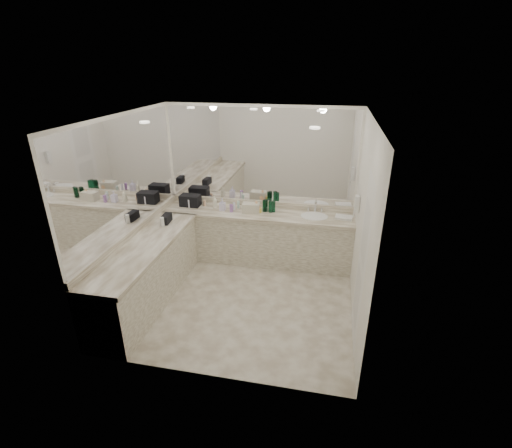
% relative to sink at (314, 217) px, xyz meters
% --- Properties ---
extents(floor, '(3.20, 3.20, 0.00)m').
position_rel_sink_xyz_m(floor, '(-0.95, -1.20, -0.90)').
color(floor, beige).
rests_on(floor, ground).
extents(ceiling, '(3.20, 3.20, 0.00)m').
position_rel_sink_xyz_m(ceiling, '(-0.95, -1.20, 1.71)').
color(ceiling, white).
rests_on(ceiling, floor).
extents(wall_back, '(3.20, 0.02, 2.60)m').
position_rel_sink_xyz_m(wall_back, '(-0.95, 0.30, 0.41)').
color(wall_back, silver).
rests_on(wall_back, floor).
extents(wall_left, '(0.02, 3.00, 2.60)m').
position_rel_sink_xyz_m(wall_left, '(-2.55, -1.20, 0.41)').
color(wall_left, silver).
rests_on(wall_left, floor).
extents(wall_right, '(0.02, 3.00, 2.60)m').
position_rel_sink_xyz_m(wall_right, '(0.65, -1.20, 0.41)').
color(wall_right, silver).
rests_on(wall_right, floor).
extents(vanity_back_base, '(3.20, 0.60, 0.84)m').
position_rel_sink_xyz_m(vanity_back_base, '(-0.95, 0.00, -0.48)').
color(vanity_back_base, silver).
rests_on(vanity_back_base, floor).
extents(vanity_back_top, '(3.20, 0.64, 0.06)m').
position_rel_sink_xyz_m(vanity_back_top, '(-0.95, -0.01, -0.03)').
color(vanity_back_top, beige).
rests_on(vanity_back_top, vanity_back_base).
extents(vanity_left_base, '(0.60, 2.40, 0.84)m').
position_rel_sink_xyz_m(vanity_left_base, '(-2.25, -1.50, -0.48)').
color(vanity_left_base, silver).
rests_on(vanity_left_base, floor).
extents(vanity_left_top, '(0.64, 2.42, 0.06)m').
position_rel_sink_xyz_m(vanity_left_top, '(-2.24, -1.50, -0.03)').
color(vanity_left_top, beige).
rests_on(vanity_left_top, vanity_left_base).
extents(backsplash_back, '(3.20, 0.04, 0.10)m').
position_rel_sink_xyz_m(backsplash_back, '(-0.95, 0.28, 0.05)').
color(backsplash_back, beige).
rests_on(backsplash_back, vanity_back_top).
extents(backsplash_left, '(0.04, 3.00, 0.10)m').
position_rel_sink_xyz_m(backsplash_left, '(-2.53, -1.20, 0.05)').
color(backsplash_left, beige).
rests_on(backsplash_left, vanity_left_top).
extents(mirror_back, '(3.12, 0.01, 1.55)m').
position_rel_sink_xyz_m(mirror_back, '(-0.95, 0.29, 0.88)').
color(mirror_back, white).
rests_on(mirror_back, wall_back).
extents(mirror_left, '(0.01, 2.92, 1.55)m').
position_rel_sink_xyz_m(mirror_left, '(-2.54, -1.20, 0.88)').
color(mirror_left, white).
rests_on(mirror_left, wall_left).
extents(sink, '(0.44, 0.44, 0.03)m').
position_rel_sink_xyz_m(sink, '(0.00, 0.00, 0.00)').
color(sink, white).
rests_on(sink, vanity_back_top).
extents(faucet, '(0.24, 0.16, 0.14)m').
position_rel_sink_xyz_m(faucet, '(0.00, 0.21, 0.07)').
color(faucet, silver).
rests_on(faucet, vanity_back_top).
extents(wall_phone, '(0.06, 0.10, 0.24)m').
position_rel_sink_xyz_m(wall_phone, '(0.61, -0.50, 0.46)').
color(wall_phone, white).
rests_on(wall_phone, wall_right).
extents(door, '(0.02, 0.82, 2.10)m').
position_rel_sink_xyz_m(door, '(0.64, -1.70, 0.16)').
color(door, white).
rests_on(door, wall_right).
extents(black_toiletry_bag, '(0.34, 0.22, 0.19)m').
position_rel_sink_xyz_m(black_toiletry_bag, '(-2.14, 0.06, 0.10)').
color(black_toiletry_bag, black).
rests_on(black_toiletry_bag, vanity_back_top).
extents(black_bag_spill, '(0.13, 0.25, 0.13)m').
position_rel_sink_xyz_m(black_bag_spill, '(-2.25, -0.71, 0.07)').
color(black_bag_spill, black).
rests_on(black_bag_spill, vanity_left_top).
extents(cream_cosmetic_case, '(0.30, 0.20, 0.16)m').
position_rel_sink_xyz_m(cream_cosmetic_case, '(-1.05, -0.03, 0.09)').
color(cream_cosmetic_case, beige).
rests_on(cream_cosmetic_case, vanity_back_top).
extents(hand_towel, '(0.28, 0.21, 0.04)m').
position_rel_sink_xyz_m(hand_towel, '(0.47, -0.00, 0.03)').
color(hand_towel, white).
rests_on(hand_towel, vanity_back_top).
extents(lotion_left, '(0.06, 0.06, 0.14)m').
position_rel_sink_xyz_m(lotion_left, '(-2.25, -0.86, 0.08)').
color(lotion_left, white).
rests_on(lotion_left, vanity_left_top).
extents(soap_bottle_a, '(0.10, 0.10, 0.21)m').
position_rel_sink_xyz_m(soap_bottle_a, '(-1.69, 0.04, 0.11)').
color(soap_bottle_a, white).
rests_on(soap_bottle_a, vanity_back_top).
extents(soap_bottle_b, '(0.09, 0.09, 0.21)m').
position_rel_sink_xyz_m(soap_bottle_b, '(-1.54, -0.04, 0.11)').
color(soap_bottle_b, silver).
rests_on(soap_bottle_b, vanity_back_top).
extents(soap_bottle_c, '(0.19, 0.19, 0.19)m').
position_rel_sink_xyz_m(soap_bottle_c, '(-0.96, 0.01, 0.10)').
color(soap_bottle_c, '#FFC587').
rests_on(soap_bottle_c, vanity_back_top).
extents(green_bottle_0, '(0.07, 0.07, 0.19)m').
position_rel_sink_xyz_m(green_bottle_0, '(-0.83, 0.06, 0.10)').
color(green_bottle_0, '#105332').
rests_on(green_bottle_0, vanity_back_top).
extents(green_bottle_1, '(0.07, 0.07, 0.20)m').
position_rel_sink_xyz_m(green_bottle_1, '(-0.81, 0.07, 0.11)').
color(green_bottle_1, '#105332').
rests_on(green_bottle_1, vanity_back_top).
extents(green_bottle_2, '(0.06, 0.06, 0.19)m').
position_rel_sink_xyz_m(green_bottle_2, '(-0.68, 0.07, 0.10)').
color(green_bottle_2, '#105332').
rests_on(green_bottle_2, vanity_back_top).
extents(green_bottle_3, '(0.07, 0.07, 0.20)m').
position_rel_sink_xyz_m(green_bottle_3, '(-0.73, 0.04, 0.10)').
color(green_bottle_3, '#105332').
rests_on(green_bottle_3, vanity_back_top).
extents(amenity_bottle_0, '(0.04, 0.04, 0.13)m').
position_rel_sink_xyz_m(amenity_bottle_0, '(-1.30, 0.11, 0.07)').
color(amenity_bottle_0, silver).
rests_on(amenity_bottle_0, vanity_back_top).
extents(amenity_bottle_1, '(0.05, 0.05, 0.10)m').
position_rel_sink_xyz_m(amenity_bottle_1, '(-1.90, 0.10, 0.06)').
color(amenity_bottle_1, '#E0B28C').
rests_on(amenity_bottle_1, vanity_back_top).
extents(amenity_bottle_2, '(0.05, 0.05, 0.07)m').
position_rel_sink_xyz_m(amenity_bottle_2, '(-0.90, -0.00, 0.04)').
color(amenity_bottle_2, '#F2D84C').
rests_on(amenity_bottle_2, vanity_back_top).
extents(amenity_bottle_3, '(0.06, 0.06, 0.13)m').
position_rel_sink_xyz_m(amenity_bottle_3, '(-1.37, -0.08, 0.07)').
color(amenity_bottle_3, '#9966B2').
rests_on(amenity_bottle_3, vanity_back_top).
extents(amenity_bottle_4, '(0.04, 0.04, 0.15)m').
position_rel_sink_xyz_m(amenity_bottle_4, '(-2.13, -0.03, 0.08)').
color(amenity_bottle_4, silver).
rests_on(amenity_bottle_4, vanity_back_top).
extents(amenity_bottle_5, '(0.04, 0.04, 0.07)m').
position_rel_sink_xyz_m(amenity_bottle_5, '(-1.02, -0.03, 0.04)').
color(amenity_bottle_5, silver).
rests_on(amenity_bottle_5, vanity_back_top).
extents(amenity_bottle_6, '(0.04, 0.04, 0.13)m').
position_rel_sink_xyz_m(amenity_bottle_6, '(-1.35, 0.01, 0.07)').
color(amenity_bottle_6, silver).
rests_on(amenity_bottle_6, vanity_back_top).
extents(amenity_bottle_7, '(0.05, 0.05, 0.08)m').
position_rel_sink_xyz_m(amenity_bottle_7, '(-1.91, 0.11, 0.04)').
color(amenity_bottle_7, '#3F3F4C').
rests_on(amenity_bottle_7, vanity_back_top).
extents(amenity_bottle_8, '(0.06, 0.06, 0.08)m').
position_rel_sink_xyz_m(amenity_bottle_8, '(-0.82, 0.07, 0.05)').
color(amenity_bottle_8, white).
rests_on(amenity_bottle_8, vanity_back_top).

